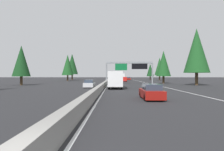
# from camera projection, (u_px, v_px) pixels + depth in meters

# --- Properties ---
(ground_plane) EXTENTS (320.00, 320.00, 0.00)m
(ground_plane) POSITION_uv_depth(u_px,v_px,m) (109.00, 82.00, 63.35)
(ground_plane) COLOR #262628
(median_barrier) EXTENTS (180.00, 0.56, 0.90)m
(median_barrier) POSITION_uv_depth(u_px,v_px,m) (109.00, 80.00, 83.35)
(median_barrier) COLOR gray
(median_barrier) RESTS_ON ground
(shoulder_stripe_right) EXTENTS (160.00, 0.16, 0.01)m
(shoulder_stripe_right) POSITION_uv_depth(u_px,v_px,m) (139.00, 81.00, 73.24)
(shoulder_stripe_right) COLOR silver
(shoulder_stripe_right) RESTS_ON ground
(shoulder_stripe_median) EXTENTS (160.00, 0.16, 0.01)m
(shoulder_stripe_median) POSITION_uv_depth(u_px,v_px,m) (110.00, 81.00, 73.35)
(shoulder_stripe_median) COLOR silver
(shoulder_stripe_median) RESTS_ON ground
(sign_gantry_overhead) EXTENTS (0.50, 12.68, 5.95)m
(sign_gantry_overhead) POSITION_uv_depth(u_px,v_px,m) (130.00, 66.00, 51.27)
(sign_gantry_overhead) COLOR gray
(sign_gantry_overhead) RESTS_ON ground
(sedan_far_right) EXTENTS (4.40, 1.80, 1.47)m
(sedan_far_right) POSITION_uv_depth(u_px,v_px,m) (151.00, 92.00, 18.44)
(sedan_far_right) COLOR maroon
(sedan_far_right) RESTS_ON ground
(box_truck_distant_a) EXTENTS (8.50, 2.40, 2.95)m
(box_truck_distant_a) POSITION_uv_depth(u_px,v_px,m) (115.00, 79.00, 33.85)
(box_truck_distant_a) COLOR white
(box_truck_distant_a) RESTS_ON ground
(pickup_mid_right) EXTENTS (5.60, 2.00, 1.86)m
(pickup_mid_right) POSITION_uv_depth(u_px,v_px,m) (115.00, 79.00, 73.37)
(pickup_mid_right) COLOR maroon
(pickup_mid_right) RESTS_ON ground
(bus_near_center) EXTENTS (11.50, 2.55, 3.10)m
(bus_near_center) POSITION_uv_depth(u_px,v_px,m) (121.00, 77.00, 89.18)
(bus_near_center) COLOR white
(bus_near_center) RESTS_ON ground
(sedan_near_right) EXTENTS (4.40, 1.80, 1.47)m
(sedan_near_right) POSITION_uv_depth(u_px,v_px,m) (129.00, 79.00, 93.34)
(sedan_near_right) COLOR maroon
(sedan_near_right) RESTS_ON ground
(minivan_far_left) EXTENTS (5.00, 1.95, 1.69)m
(minivan_far_left) POSITION_uv_depth(u_px,v_px,m) (124.00, 79.00, 69.45)
(minivan_far_left) COLOR red
(minivan_far_left) RESTS_ON ground
(oncoming_near) EXTENTS (4.40, 1.80, 1.47)m
(oncoming_near) POSITION_uv_depth(u_px,v_px,m) (89.00, 84.00, 35.81)
(oncoming_near) COLOR silver
(oncoming_near) RESTS_ON ground
(conifer_right_near) EXTENTS (5.80, 5.80, 13.17)m
(conifer_right_near) POSITION_uv_depth(u_px,v_px,m) (197.00, 51.00, 44.38)
(conifer_right_near) COLOR #4C3823
(conifer_right_near) RESTS_ON ground
(conifer_right_mid) EXTENTS (4.06, 4.06, 9.22)m
(conifer_right_mid) POSITION_uv_depth(u_px,v_px,m) (163.00, 64.00, 54.04)
(conifer_right_mid) COLOR #4C3823
(conifer_right_mid) RESTS_ON ground
(conifer_right_far) EXTENTS (4.64, 4.64, 10.54)m
(conifer_right_far) POSITION_uv_depth(u_px,v_px,m) (160.00, 66.00, 88.76)
(conifer_right_far) COLOR #4C3823
(conifer_right_far) RESTS_ON ground
(conifer_right_distant) EXTENTS (3.60, 3.60, 8.18)m
(conifer_right_distant) POSITION_uv_depth(u_px,v_px,m) (150.00, 70.00, 96.51)
(conifer_right_distant) COLOR #4C3823
(conifer_right_distant) RESTS_ON ground
(conifer_left_near) EXTENTS (4.07, 4.07, 9.24)m
(conifer_left_near) POSITION_uv_depth(u_px,v_px,m) (21.00, 61.00, 44.38)
(conifer_left_near) COLOR #4C3823
(conifer_left_near) RESTS_ON ground
(conifer_left_mid) EXTENTS (4.69, 4.69, 10.66)m
(conifer_left_mid) POSITION_uv_depth(u_px,v_px,m) (68.00, 65.00, 77.55)
(conifer_left_mid) COLOR #4C3823
(conifer_left_mid) RESTS_ON ground
(conifer_left_far) EXTENTS (5.66, 5.66, 12.87)m
(conifer_left_far) POSITION_uv_depth(u_px,v_px,m) (72.00, 64.00, 93.98)
(conifer_left_far) COLOR #4C3823
(conifer_left_far) RESTS_ON ground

